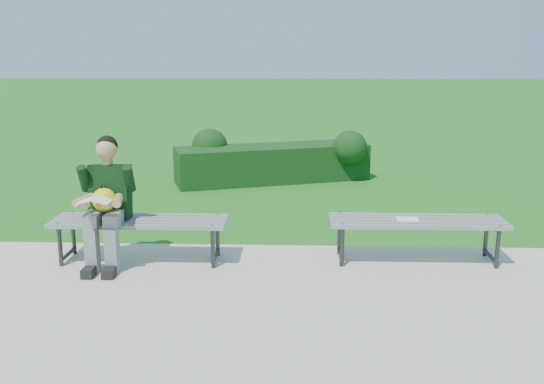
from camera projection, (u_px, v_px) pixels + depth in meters
ground at (277, 247)px, 6.85m from camera, size 80.00×80.00×0.00m
walkway at (272, 311)px, 5.15m from camera, size 30.00×3.50×0.02m
hedge at (273, 160)px, 10.22m from camera, size 3.32×1.80×0.87m
bench_left at (140, 224)px, 6.26m from camera, size 1.80×0.50×0.46m
bench_right at (417, 225)px, 6.25m from camera, size 1.80×0.50×0.46m
seated_boy at (107, 198)px, 6.11m from camera, size 0.56×0.76×1.31m
paper_sheet at (407, 219)px, 6.24m from camera, size 0.23×0.18×0.01m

